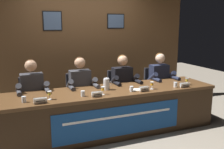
{
  "coord_description": "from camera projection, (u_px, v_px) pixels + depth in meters",
  "views": [
    {
      "loc": [
        -1.5,
        -3.69,
        1.77
      ],
      "look_at": [
        0.0,
        0.0,
        0.98
      ],
      "focal_mm": 40.18,
      "sensor_mm": 36.0,
      "label": 1
    }
  ],
  "objects": [
    {
      "name": "juice_glass_center_left",
      "position": [
        103.0,
        89.0,
        3.79
      ],
      "size": [
        0.06,
        0.06,
        0.12
      ],
      "color": "white",
      "rests_on": "conference_table"
    },
    {
      "name": "nameplate_center_right",
      "position": [
        144.0,
        89.0,
        3.98
      ],
      "size": [
        0.16,
        0.06,
        0.08
      ],
      "color": "white",
      "rests_on": "conference_table"
    },
    {
      "name": "juice_glass_center_right",
      "position": [
        152.0,
        84.0,
        4.11
      ],
      "size": [
        0.06,
        0.06,
        0.12
      ],
      "color": "white",
      "rests_on": "conference_table"
    },
    {
      "name": "water_cup_center_left",
      "position": [
        83.0,
        94.0,
        3.7
      ],
      "size": [
        0.06,
        0.06,
        0.08
      ],
      "color": "silver",
      "rests_on": "conference_table"
    },
    {
      "name": "chair_center_right",
      "position": [
        119.0,
        94.0,
        4.87
      ],
      "size": [
        0.44,
        0.44,
        0.9
      ],
      "color": "black",
      "rests_on": "ground_plane"
    },
    {
      "name": "document_stack_center_right",
      "position": [
        137.0,
        90.0,
        4.06
      ],
      "size": [
        0.23,
        0.19,
        0.01
      ],
      "color": "white",
      "rests_on": "conference_table"
    },
    {
      "name": "nameplate_far_right",
      "position": [
        185.0,
        85.0,
        4.24
      ],
      "size": [
        0.18,
        0.06,
        0.08
      ],
      "color": "white",
      "rests_on": "conference_table"
    },
    {
      "name": "water_pitcher_central",
      "position": [
        107.0,
        84.0,
        4.07
      ],
      "size": [
        0.15,
        0.1,
        0.21
      ],
      "color": "silver",
      "rests_on": "conference_table"
    },
    {
      "name": "nameplate_center_left",
      "position": [
        97.0,
        94.0,
        3.68
      ],
      "size": [
        0.16,
        0.06,
        0.08
      ],
      "color": "white",
      "rests_on": "conference_table"
    },
    {
      "name": "water_cup_far_left",
      "position": [
        24.0,
        100.0,
        3.42
      ],
      "size": [
        0.06,
        0.06,
        0.08
      ],
      "color": "silver",
      "rests_on": "conference_table"
    },
    {
      "name": "nameplate_far_left",
      "position": [
        40.0,
        101.0,
        3.37
      ],
      "size": [
        0.18,
        0.06,
        0.08
      ],
      "color": "white",
      "rests_on": "conference_table"
    },
    {
      "name": "panelist_far_left",
      "position": [
        33.0,
        91.0,
        4.04
      ],
      "size": [
        0.51,
        0.48,
        1.23
      ],
      "color": "black",
      "rests_on": "ground_plane"
    },
    {
      "name": "wall_back_panelled",
      "position": [
        85.0,
        47.0,
        5.39
      ],
      "size": [
        4.74,
        0.14,
        2.6
      ],
      "color": "brown",
      "rests_on": "ground_plane"
    },
    {
      "name": "chair_center_left",
      "position": [
        79.0,
        99.0,
        4.58
      ],
      "size": [
        0.44,
        0.44,
        0.9
      ],
      "color": "black",
      "rests_on": "ground_plane"
    },
    {
      "name": "water_cup_center_right",
      "position": [
        132.0,
        89.0,
        3.98
      ],
      "size": [
        0.06,
        0.06,
        0.08
      ],
      "color": "silver",
      "rests_on": "conference_table"
    },
    {
      "name": "juice_glass_far_left",
      "position": [
        49.0,
        94.0,
        3.54
      ],
      "size": [
        0.06,
        0.06,
        0.12
      ],
      "color": "white",
      "rests_on": "conference_table"
    },
    {
      "name": "panelist_center_left",
      "position": [
        81.0,
        87.0,
        4.34
      ],
      "size": [
        0.51,
        0.48,
        1.23
      ],
      "color": "black",
      "rests_on": "ground_plane"
    },
    {
      "name": "ground_plane",
      "position": [
        112.0,
        131.0,
        4.25
      ],
      "size": [
        12.0,
        12.0,
        0.0
      ],
      "primitive_type": "plane",
      "color": "gray"
    },
    {
      "name": "conference_table",
      "position": [
        115.0,
        104.0,
        4.05
      ],
      "size": [
        3.54,
        0.86,
        0.73
      ],
      "color": "brown",
      "rests_on": "ground_plane"
    },
    {
      "name": "water_cup_far_right",
      "position": [
        175.0,
        85.0,
        4.26
      ],
      "size": [
        0.06,
        0.06,
        0.08
      ],
      "color": "silver",
      "rests_on": "conference_table"
    },
    {
      "name": "chair_far_right",
      "position": [
        155.0,
        90.0,
        5.17
      ],
      "size": [
        0.44,
        0.44,
        0.9
      ],
      "color": "black",
      "rests_on": "ground_plane"
    },
    {
      "name": "panelist_far_right",
      "position": [
        161.0,
        79.0,
        4.94
      ],
      "size": [
        0.51,
        0.48,
        1.23
      ],
      "color": "black",
      "rests_on": "ground_plane"
    },
    {
      "name": "juice_glass_far_right",
      "position": [
        187.0,
        80.0,
        4.4
      ],
      "size": [
        0.06,
        0.06,
        0.12
      ],
      "color": "white",
      "rests_on": "conference_table"
    },
    {
      "name": "chair_far_left",
      "position": [
        33.0,
        104.0,
        4.28
      ],
      "size": [
        0.44,
        0.44,
        0.9
      ],
      "color": "black",
      "rests_on": "ground_plane"
    },
    {
      "name": "panelist_center_right",
      "position": [
        124.0,
        83.0,
        4.64
      ],
      "size": [
        0.51,
        0.48,
        1.23
      ],
      "color": "black",
      "rests_on": "ground_plane"
    }
  ]
}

